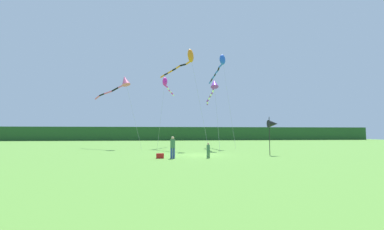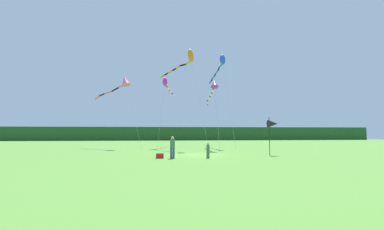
% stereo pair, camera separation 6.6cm
% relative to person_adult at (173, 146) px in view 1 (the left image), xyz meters
% --- Properties ---
extents(ground_plane, '(120.00, 120.00, 0.00)m').
position_rel_person_adult_xyz_m(ground_plane, '(2.50, 2.72, -0.95)').
color(ground_plane, '#5B9338').
extents(distant_treeline, '(108.00, 3.37, 3.49)m').
position_rel_person_adult_xyz_m(distant_treeline, '(2.50, 47.72, 0.80)').
color(distant_treeline, '#234C23').
rests_on(distant_treeline, ground).
extents(person_adult, '(0.37, 0.37, 1.69)m').
position_rel_person_adult_xyz_m(person_adult, '(0.00, 0.00, 0.00)').
color(person_adult, '#334C8C').
rests_on(person_adult, ground).
extents(person_child, '(0.26, 0.26, 1.20)m').
position_rel_person_adult_xyz_m(person_child, '(2.80, 0.05, -0.28)').
color(person_child, '#3F724C').
rests_on(person_child, ground).
extents(cooler_box, '(0.59, 0.33, 0.38)m').
position_rel_person_adult_xyz_m(cooler_box, '(-0.96, 0.22, -0.76)').
color(cooler_box, red).
rests_on(cooler_box, ground).
extents(banner_flag_pole, '(0.90, 0.70, 3.40)m').
position_rel_person_adult_xyz_m(banner_flag_pole, '(9.07, 2.07, 1.81)').
color(banner_flag_pole, black).
rests_on(banner_flag_pole, ground).
extents(kite_magenta, '(2.37, 6.00, 9.68)m').
position_rel_person_adult_xyz_m(kite_magenta, '(-0.42, 15.18, 7.85)').
color(kite_magenta, '#B2B2B2').
rests_on(kite_magenta, ground).
extents(kite_rainbow, '(7.10, 5.80, 9.47)m').
position_rel_person_adult_xyz_m(kite_rainbow, '(-5.99, 13.40, 7.56)').
color(kite_rainbow, '#B2B2B2').
rests_on(kite_rainbow, ground).
extents(kite_blue, '(1.51, 9.46, 12.66)m').
position_rel_person_adult_xyz_m(kite_blue, '(7.06, 13.82, 10.57)').
color(kite_blue, '#B2B2B2').
rests_on(kite_blue, ground).
extents(kite_orange, '(5.58, 6.71, 12.22)m').
position_rel_person_adult_xyz_m(kite_orange, '(2.11, 10.70, 10.11)').
color(kite_orange, '#B2B2B2').
rests_on(kite_orange, ground).
extents(kite_purple, '(0.97, 8.93, 8.40)m').
position_rel_person_adult_xyz_m(kite_purple, '(5.20, 9.78, 6.56)').
color(kite_purple, '#B2B2B2').
rests_on(kite_purple, ground).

